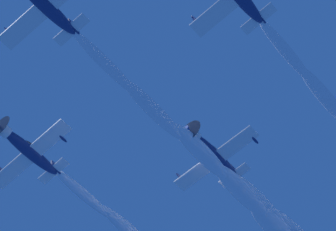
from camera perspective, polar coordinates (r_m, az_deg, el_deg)
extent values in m
ellipsoid|color=navy|center=(61.46, -9.38, 8.31)|extent=(2.89, 7.30, 1.52)
cube|color=white|center=(61.38, -9.28, 8.08)|extent=(9.11, 3.45, 2.07)
ellipsoid|color=navy|center=(64.13, -11.97, 6.24)|extent=(0.51, 1.02, 0.34)
cube|color=white|center=(62.48, -7.31, 6.45)|extent=(3.36, 1.66, 0.81)
cube|color=navy|center=(62.91, -7.16, 6.72)|extent=(0.63, 1.22, 1.24)
ellipsoid|color=navy|center=(64.52, 2.07, 7.24)|extent=(0.52, 1.03, 0.33)
cube|color=white|center=(64.03, 6.88, 7.28)|extent=(3.36, 1.66, 0.79)
cube|color=navy|center=(64.51, 6.95, 7.52)|extent=(0.62, 1.27, 1.22)
ellipsoid|color=navy|center=(72.10, -10.41, -2.72)|extent=(2.95, 7.33, 1.38)
cylinder|color=white|center=(70.92, -12.30, -1.11)|extent=(1.56, 1.25, 1.39)
cylinder|color=#3F3F47|center=(70.74, -12.62, -0.84)|extent=(2.97, 0.68, 3.04)
cube|color=white|center=(72.08, -10.33, -2.93)|extent=(9.05, 3.43, 2.35)
ellipsoid|color=navy|center=(69.01, -7.94, -1.77)|extent=(0.52, 1.03, 0.32)
ellipsoid|color=navy|center=(75.29, -12.53, -3.99)|extent=(0.52, 1.03, 0.32)
cube|color=white|center=(73.39, -8.65, -4.17)|extent=(3.34, 1.65, 0.90)
cube|color=navy|center=(73.74, -8.49, -3.89)|extent=(0.67, 1.25, 1.20)
ellipsoid|color=#1E232D|center=(72.26, -10.49, -2.30)|extent=(1.24, 1.79, 0.87)
ellipsoid|color=navy|center=(71.30, 3.56, -3.09)|extent=(2.89, 7.32, 1.26)
cylinder|color=white|center=(69.58, 1.92, -1.47)|extent=(1.49, 1.24, 1.30)
cone|color=#194CB2|center=(69.23, 1.56, -1.11)|extent=(0.77, 0.88, 0.62)
cylinder|color=#3F3F47|center=(69.31, 1.64, -1.19)|extent=(2.81, 0.65, 2.87)
cube|color=white|center=(71.29, 3.65, -3.29)|extent=(9.19, 3.47, 1.58)
ellipsoid|color=navy|center=(69.30, 6.61, -1.88)|extent=(0.51, 1.02, 0.30)
ellipsoid|color=navy|center=(73.51, 0.86, -4.62)|extent=(0.51, 1.02, 0.30)
cube|color=white|center=(73.09, 5.06, -4.53)|extent=(3.38, 1.67, 0.62)
cube|color=navy|center=(73.50, 5.12, -4.25)|extent=(0.57, 1.24, 1.21)
ellipsoid|color=#1E232D|center=(71.44, 3.43, -2.68)|extent=(1.20, 1.78, 0.81)
ellipsoid|color=white|center=(63.94, -4.78, 3.95)|extent=(2.84, 8.41, 1.24)
ellipsoid|color=white|center=(66.47, -1.15, 0.44)|extent=(3.11, 8.48, 1.51)
ellipsoid|color=white|center=(69.76, 2.55, -2.80)|extent=(3.38, 8.55, 1.78)
ellipsoid|color=white|center=(73.43, 5.58, -5.70)|extent=(3.65, 8.61, 2.06)
ellipsoid|color=white|center=(77.50, 8.12, -8.39)|extent=(3.92, 8.68, 2.33)
ellipsoid|color=white|center=(66.16, 8.90, 4.85)|extent=(2.84, 8.41, 1.24)
ellipsoid|color=white|center=(69.92, 11.82, 1.37)|extent=(3.11, 8.48, 1.51)
ellipsoid|color=white|center=(75.26, -6.51, -5.87)|extent=(2.84, 8.41, 1.24)
ellipsoid|color=white|center=(78.52, -3.03, -8.62)|extent=(3.11, 8.48, 1.51)
ellipsoid|color=white|center=(75.59, 7.09, -6.39)|extent=(2.84, 8.41, 1.24)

